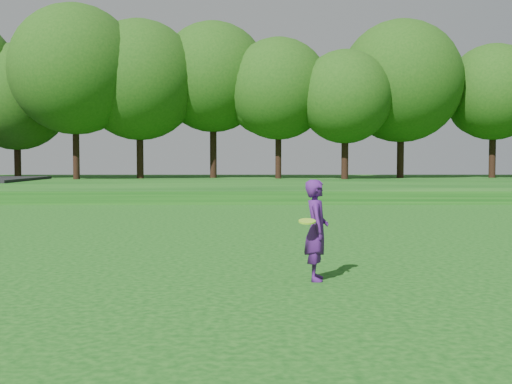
{
  "coord_description": "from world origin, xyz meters",
  "views": [
    {
      "loc": [
        2.7,
        -9.68,
        2.08
      ],
      "look_at": [
        2.81,
        5.16,
        1.3
      ],
      "focal_mm": 45.0,
      "sensor_mm": 36.0,
      "label": 1
    }
  ],
  "objects": [
    {
      "name": "ground",
      "position": [
        0.0,
        0.0,
        0.0
      ],
      "size": [
        140.0,
        140.0,
        0.0
      ],
      "primitive_type": "plane",
      "color": "#0C400F",
      "rests_on": "ground"
    },
    {
      "name": "berm",
      "position": [
        0.0,
        34.0,
        0.3
      ],
      "size": [
        130.0,
        30.0,
        0.6
      ],
      "primitive_type": "cube",
      "color": "#0C400F",
      "rests_on": "ground"
    },
    {
      "name": "walking_path",
      "position": [
        0.0,
        20.0,
        0.02
      ],
      "size": [
        130.0,
        1.6,
        0.04
      ],
      "primitive_type": "cube",
      "color": "gray",
      "rests_on": "ground"
    },
    {
      "name": "treeline",
      "position": [
        0.0,
        38.0,
        8.1
      ],
      "size": [
        104.0,
        7.0,
        15.0
      ],
      "primitive_type": null,
      "color": "#1A4810",
      "rests_on": "berm"
    },
    {
      "name": "woman",
      "position": [
        3.81,
        1.16,
        0.86
      ],
      "size": [
        0.55,
        0.79,
        1.72
      ],
      "color": "#4B186E",
      "rests_on": "ground"
    }
  ]
}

